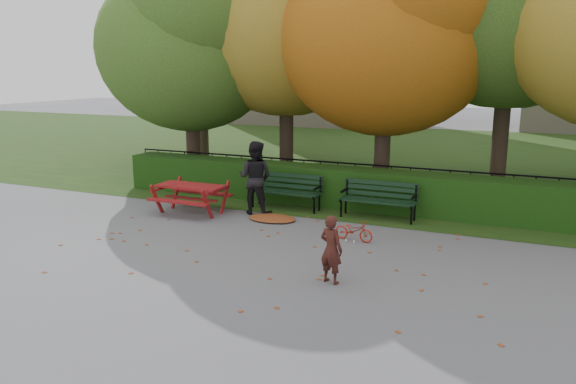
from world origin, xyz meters
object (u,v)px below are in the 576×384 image
at_px(bicycle, 354,230).
at_px(child, 331,249).
at_px(tree_f, 203,8).
at_px(bench_left, 287,188).
at_px(tree_b, 294,3).
at_px(tree_a, 194,34).
at_px(tree_c, 397,17).
at_px(picnic_table, 191,191).
at_px(adult, 255,178).
at_px(bench_right, 379,197).

bearing_deg(bicycle, child, -164.41).
relative_size(tree_f, bicycle, 10.85).
bearing_deg(tree_f, bench_left, -43.51).
bearing_deg(tree_b, tree_a, -156.95).
distance_m(tree_b, bicycle, 8.05).
relative_size(tree_c, child, 6.84).
height_order(tree_b, picnic_table, tree_b).
bearing_deg(adult, tree_c, -135.31).
bearing_deg(picnic_table, bicycle, -7.60).
bearing_deg(picnic_table, tree_f, 118.63).
xyz_separation_m(tree_f, adult, (5.32, -6.34, -4.79)).
bearing_deg(tree_a, bench_left, -25.76).
xyz_separation_m(tree_f, bench_left, (5.83, -5.54, -5.17)).
relative_size(tree_b, picnic_table, 5.24).
bearing_deg(adult, picnic_table, 18.78).
xyz_separation_m(tree_c, child, (0.63, -6.66, -4.24)).
height_order(tree_f, bicycle, tree_f).
bearing_deg(tree_f, tree_a, -62.02).
bearing_deg(tree_f, tree_b, -27.99).
distance_m(tree_c, bicycle, 6.27).
xyz_separation_m(tree_c, tree_f, (-7.97, 3.28, 0.87)).
relative_size(bench_right, picnic_table, 1.07).
distance_m(tree_b, picnic_table, 6.65).
height_order(bench_right, bicycle, bench_right).
relative_size(tree_c, tree_f, 0.87).
bearing_deg(bench_left, bench_right, 0.00).
relative_size(child, bicycle, 1.38).
bearing_deg(bench_right, tree_f, 146.08).
height_order(tree_f, bench_left, tree_f).
bearing_deg(picnic_table, tree_a, 119.69).
bearing_deg(bench_left, bicycle, -39.61).
xyz_separation_m(tree_c, bench_left, (-2.13, -2.26, -4.30)).
relative_size(tree_a, child, 6.40).
distance_m(bench_left, child, 5.20).
bearing_deg(adult, bench_right, -169.11).
bearing_deg(picnic_table, adult, 22.97).
xyz_separation_m(tree_f, bench_right, (8.23, -5.54, -5.17)).
height_order(tree_a, tree_b, tree_b).
distance_m(bench_right, bicycle, 2.02).
bearing_deg(child, picnic_table, -15.86).
xyz_separation_m(tree_b, tree_c, (3.28, -0.78, -0.58)).
bearing_deg(adult, tree_f, -54.48).
bearing_deg(tree_a, tree_f, 117.98).
bearing_deg(child, bench_left, -41.69).
bearing_deg(tree_b, tree_f, 152.01).
distance_m(tree_a, bench_left, 5.89).
bearing_deg(child, bicycle, -65.43).
relative_size(bench_left, adult, 1.00).
bearing_deg(child, tree_b, -46.12).
relative_size(tree_c, bench_left, 4.44).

